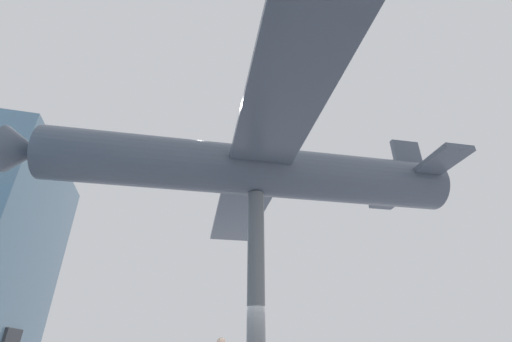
% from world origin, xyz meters
% --- Properties ---
extents(support_pylon_central, '(0.51, 0.51, 5.93)m').
position_xyz_m(support_pylon_central, '(0.00, 0.00, 2.96)').
color(support_pylon_central, slate).
rests_on(support_pylon_central, ground_plane).
extents(suspended_airplane, '(15.57, 14.74, 2.70)m').
position_xyz_m(suspended_airplane, '(0.01, 0.17, 6.78)').
color(suspended_airplane, '#4C5666').
rests_on(suspended_airplane, support_pylon_central).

